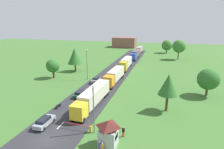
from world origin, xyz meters
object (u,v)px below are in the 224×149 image
(car_lead, at_px, (44,122))
(person_third, at_px, (123,131))
(truck_fourth, at_px, (135,54))
(tree_maple, at_px, (53,66))
(person_lead, at_px, (102,148))
(truck_second, at_px, (115,75))
(truck_third, at_px, (126,63))
(tree_birch, at_px, (167,45))
(person_second, at_px, (100,147))
(tree_ash, at_px, (168,85))
(truck_lead, at_px, (93,96))
(lamppost_second, at_px, (87,63))
(motorcycle_courier, at_px, (58,106))
(truck_fifth, at_px, (139,50))
(car_third, at_px, (96,80))
(tree_elm, at_px, (179,46))
(lamppost_lead, at_px, (94,107))
(guard_booth, at_px, (108,133))
(barrier_gate, at_px, (86,127))
(tree_pine, at_px, (208,79))
(car_second, at_px, (81,93))
(tree_oak, at_px, (75,56))

(car_lead, distance_m, person_third, 13.38)
(truck_fourth, bearing_deg, tree_maple, -117.05)
(person_lead, bearing_deg, truck_second, 102.04)
(truck_third, bearing_deg, person_third, -78.75)
(truck_third, bearing_deg, tree_birch, 70.83)
(person_second, relative_size, tree_maple, 0.30)
(car_lead, height_order, tree_ash, tree_ash)
(truck_lead, xyz_separation_m, tree_birch, (14.50, 75.18, 2.27))
(lamppost_second, bearing_deg, motorcycle_courier, -84.27)
(truck_fifth, height_order, car_third, truck_fifth)
(lamppost_second, xyz_separation_m, tree_elm, (28.04, 40.50, 1.04))
(lamppost_lead, bearing_deg, person_second, -60.30)
(tree_elm, bearing_deg, truck_second, -115.48)
(person_second, bearing_deg, truck_second, 101.38)
(guard_booth, bearing_deg, barrier_gate, 151.00)
(car_third, xyz_separation_m, tree_birch, (19.41, 60.42, 3.55))
(truck_third, relative_size, lamppost_lead, 1.58)
(truck_fourth, xyz_separation_m, tree_pine, (23.54, -40.97, 1.91))
(truck_fourth, bearing_deg, car_lead, -94.67)
(person_third, bearing_deg, person_second, -116.57)
(car_second, distance_m, lamppost_second, 14.14)
(truck_fourth, xyz_separation_m, tree_birch, (14.29, 21.74, 2.22))
(truck_third, xyz_separation_m, car_third, (-4.89, -18.66, -1.37))
(motorcycle_courier, xyz_separation_m, tree_ash, (21.07, 4.73, 4.84))
(truck_fourth, bearing_deg, motorcycle_courier, -96.69)
(truck_fourth, height_order, tree_ash, tree_ash)
(truck_fifth, xyz_separation_m, tree_ash, (14.83, -67.65, 3.32))
(car_lead, bearing_deg, barrier_gate, 3.36)
(barrier_gate, bearing_deg, truck_fifth, 91.84)
(barrier_gate, height_order, lamppost_second, lamppost_second)
(truck_fourth, bearing_deg, guard_booth, -84.15)
(tree_pine, bearing_deg, person_third, -125.60)
(barrier_gate, distance_m, tree_oak, 39.03)
(truck_lead, bearing_deg, tree_birch, 79.08)
(motorcycle_courier, xyz_separation_m, person_second, (12.59, -10.49, 0.39))
(truck_fifth, bearing_deg, tree_maple, -109.41)
(truck_fourth, height_order, person_lead, truck_fourth)
(tree_pine, bearing_deg, tree_maple, 176.01)
(person_second, xyz_separation_m, tree_maple, (-25.38, 28.86, 2.94))
(tree_oak, bearing_deg, barrier_gate, -61.10)
(truck_lead, height_order, person_second, truck_lead)
(car_lead, relative_size, tree_oak, 0.52)
(truck_lead, xyz_separation_m, truck_third, (-0.01, 33.42, 0.09))
(truck_second, xyz_separation_m, tree_ash, (14.48, -14.60, 3.27))
(truck_lead, height_order, motorcycle_courier, truck_lead)
(motorcycle_courier, xyz_separation_m, person_third, (14.82, -6.04, 0.35))
(truck_second, bearing_deg, tree_pine, -9.50)
(car_lead, bearing_deg, tree_oak, 108.37)
(car_lead, relative_size, car_second, 0.95)
(truck_third, height_order, lamppost_second, lamppost_second)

